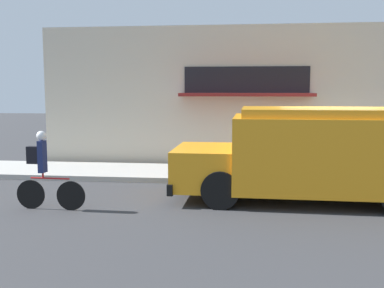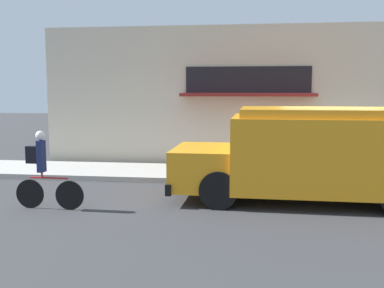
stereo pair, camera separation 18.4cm
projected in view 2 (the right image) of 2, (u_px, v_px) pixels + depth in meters
The scene contains 6 objects.
ground_plane at pixel (329, 188), 11.49m from camera, with size 70.00×70.00×0.00m, color #38383A.
sidewalk at pixel (322, 176), 12.64m from camera, with size 28.00×2.36×0.15m.
storefront at pixel (314, 97), 13.93m from camera, with size 17.55×1.03×4.52m.
school_bus at pixel (317, 153), 9.97m from camera, with size 5.85×2.81×2.09m.
cyclist at pixel (43, 171), 9.37m from camera, with size 1.50×0.20×1.65m.
trash_bin at pixel (302, 157), 13.30m from camera, with size 0.53×0.53×0.76m.
Camera 2 is at (-2.03, -11.64, 2.48)m, focal length 42.00 mm.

